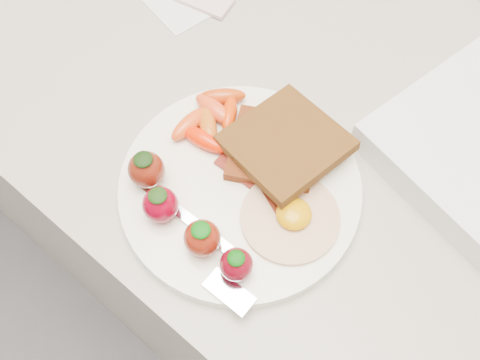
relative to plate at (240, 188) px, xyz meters
The scene contains 9 objects.
counter 0.48m from the plate, 99.72° to the left, with size 2.00×0.60×0.90m, color gray.
plate is the anchor object (origin of this frame).
toast_lower 0.06m from the plate, 87.53° to the left, with size 0.09×0.09×0.01m, color #4F1908.
toast_upper 0.07m from the plate, 78.84° to the left, with size 0.11×0.11×0.01m, color #412A0E.
fried_egg 0.07m from the plate, ahead, with size 0.13×0.13×0.02m.
bacon_strips 0.03m from the plate, 61.51° to the left, with size 0.10×0.06×0.01m.
baby_carrots 0.09m from the plate, 152.63° to the left, with size 0.08×0.11×0.02m.
strawberries 0.08m from the plate, 104.97° to the right, with size 0.18×0.06×0.05m.
fork 0.09m from the plate, 75.60° to the right, with size 0.18×0.05×0.00m.
Camera 1 is at (0.20, 1.35, 1.44)m, focal length 40.00 mm.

